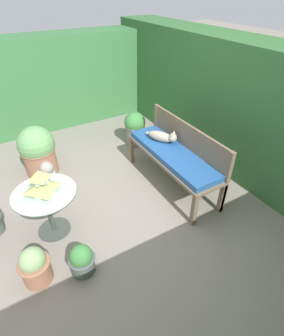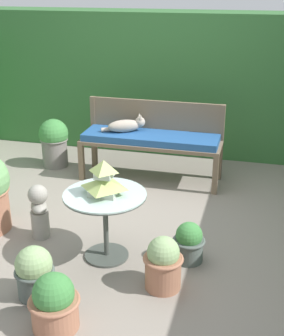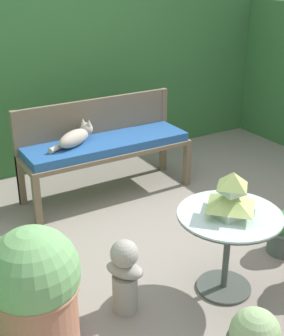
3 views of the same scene
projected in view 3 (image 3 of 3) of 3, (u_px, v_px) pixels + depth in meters
name	position (u px, v px, depth m)	size (l,w,h in m)	color
ground	(163.00, 243.00, 3.80)	(30.00, 30.00, 0.00)	gray
foliage_hedge_back	(54.00, 77.00, 5.22)	(6.40, 0.75, 1.85)	#336633
garden_bench	(107.00, 148.00, 4.43)	(1.63, 0.51, 0.56)	brown
bench_backrest	(95.00, 123.00, 4.54)	(1.63, 0.06, 0.90)	brown
cat	(76.00, 137.00, 4.25)	(0.50, 0.32, 0.21)	#A89989
patio_table	(228.00, 230.00, 3.09)	(0.69, 0.69, 0.60)	#424742
pagoda_birdhouse	(231.00, 196.00, 2.99)	(0.30, 0.30, 0.30)	#B2BCA8
garden_bust	(125.00, 274.00, 2.97)	(0.26, 0.29, 0.52)	gray
potted_plant_patio_mid	(284.00, 233.00, 3.63)	(0.28, 0.28, 0.35)	#4C5651
potted_plant_table_far	(35.00, 288.00, 2.66)	(0.54, 0.54, 0.77)	#9E664C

